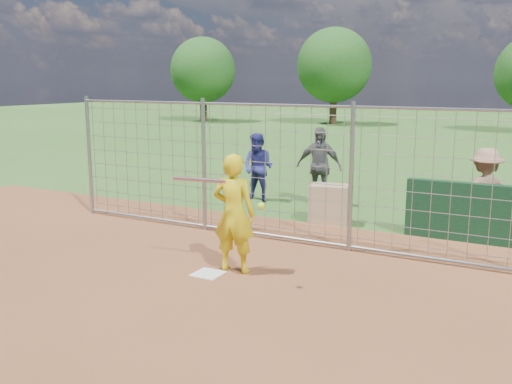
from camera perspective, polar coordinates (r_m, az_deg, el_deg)
The scene contains 11 objects.
ground at distance 9.06m, azimuth -4.11°, elevation -7.86°, with size 100.00×100.00×0.00m, color #2D591E.
infield_dirt at distance 6.90m, azimuth -17.98°, elevation -14.66°, with size 18.00×18.00×0.00m, color brown.
home_plate at distance 8.89m, azimuth -4.80°, elevation -8.16°, with size 0.43×0.43×0.02m, color silver.
dugout_wall at distance 11.15m, azimuth 21.35°, elevation -2.02°, with size 2.60×0.20×1.10m, color #11381E.
batter at distance 8.76m, azimuth -2.23°, elevation -2.15°, with size 0.68×0.45×1.86m, color gold.
bystander_a at distance 13.92m, azimuth 0.22°, elevation 2.47°, with size 0.81×0.63×1.67m, color navy.
bystander_b at distance 13.50m, azimuth 6.30°, elevation 2.54°, with size 1.09×0.46×1.87m, color #4E4F53.
bystander_c at distance 11.39m, azimuth 21.87°, elevation -0.20°, with size 1.11×0.64×1.72m, color #9B6C54.
equipment_bin at distance 11.98m, azimuth 7.35°, elevation -1.18°, with size 0.80×0.55×0.80m, color tan.
equipment_in_play at distance 8.49m, azimuth -4.27°, elevation 0.62°, with size 1.64×0.33×0.33m.
backstop_fence at distance 10.44m, azimuth 1.67°, elevation 1.87°, with size 9.08×0.08×2.60m.
Camera 1 is at (4.60, -7.22, 2.96)m, focal length 40.00 mm.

